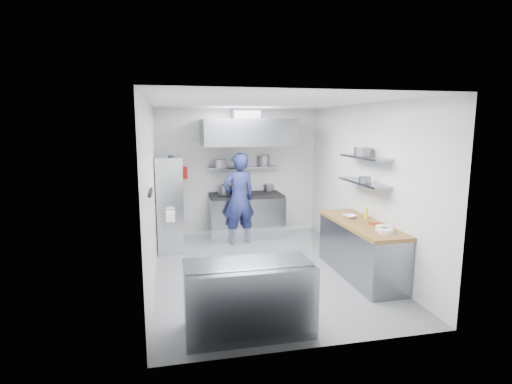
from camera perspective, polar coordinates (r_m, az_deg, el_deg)
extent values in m
plane|color=slate|center=(6.97, 1.06, -11.00)|extent=(5.00, 5.00, 0.00)
plane|color=silver|center=(6.54, 1.14, 12.65)|extent=(5.00, 5.00, 0.00)
cube|color=white|center=(9.04, -2.55, 2.88)|extent=(3.60, 2.80, 0.02)
cube|color=white|center=(4.27, 8.86, -4.72)|extent=(3.60, 2.80, 0.02)
cube|color=white|center=(6.45, -14.67, -0.10)|extent=(2.80, 5.00, 0.02)
cube|color=white|center=(7.24, 15.11, 0.90)|extent=(2.80, 5.00, 0.02)
cube|color=gray|center=(8.83, -1.43, -3.53)|extent=(1.60, 0.80, 0.90)
cube|color=black|center=(8.74, -1.44, -0.46)|extent=(1.57, 0.78, 0.06)
cylinder|color=slate|center=(8.70, -4.46, 0.33)|extent=(0.30, 0.30, 0.20)
cylinder|color=slate|center=(8.71, -1.84, 0.50)|extent=(0.34, 0.34, 0.24)
cylinder|color=slate|center=(9.14, 1.80, 0.68)|extent=(0.23, 0.23, 0.16)
cube|color=gray|center=(8.89, -1.74, 3.55)|extent=(1.60, 0.30, 0.04)
cylinder|color=slate|center=(8.57, -5.21, 4.03)|extent=(0.28, 0.28, 0.18)
cylinder|color=slate|center=(9.10, 1.04, 4.51)|extent=(0.29, 0.29, 0.22)
cube|color=gray|center=(8.43, -1.25, 8.54)|extent=(1.90, 1.15, 0.55)
cube|color=slate|center=(8.66, -1.55, 11.08)|extent=(0.55, 0.55, 0.24)
cube|color=red|center=(8.86, -10.49, 2.72)|extent=(0.22, 0.10, 0.26)
imported|color=navy|center=(8.21, -2.48, -0.99)|extent=(0.77, 0.59, 1.89)
cube|color=silver|center=(8.03, -12.17, -1.60)|extent=(0.50, 0.90, 1.85)
cube|color=white|center=(7.45, -12.12, -3.43)|extent=(0.16, 0.19, 0.17)
cube|color=yellow|center=(7.91, -12.26, 0.99)|extent=(0.13, 0.16, 0.15)
cylinder|color=black|center=(7.62, -12.02, 4.47)|extent=(0.11, 0.11, 0.18)
cube|color=black|center=(5.53, -14.85, -0.07)|extent=(0.04, 0.55, 0.05)
cube|color=gray|center=(6.79, 14.65, -8.13)|extent=(0.62, 2.00, 0.84)
cube|color=brown|center=(6.67, 14.81, -4.44)|extent=(0.65, 2.04, 0.06)
cylinder|color=white|center=(6.25, 17.79, -4.95)|extent=(0.25, 0.25, 0.06)
cylinder|color=white|center=(6.10, 18.07, -5.32)|extent=(0.21, 0.21, 0.06)
cylinder|color=#C46A37|center=(6.55, 16.55, -4.24)|extent=(0.18, 0.18, 0.06)
cylinder|color=yellow|center=(6.92, 15.49, -2.94)|extent=(0.06, 0.06, 0.18)
imported|color=white|center=(6.91, 13.23, -3.42)|extent=(0.26, 0.26, 0.05)
cube|color=gray|center=(6.89, 15.10, 1.32)|extent=(0.30, 1.30, 0.04)
cube|color=gray|center=(6.84, 15.25, 4.80)|extent=(0.30, 1.30, 0.04)
cylinder|color=slate|center=(6.70, 15.29, 1.70)|extent=(0.20, 0.20, 0.10)
cylinder|color=slate|center=(6.86, 14.99, 5.58)|extent=(0.28, 0.28, 0.14)
cube|color=gray|center=(4.87, -1.07, -14.92)|extent=(1.50, 0.70, 0.85)
cube|color=silver|center=(4.53, -0.80, -8.09)|extent=(1.47, 0.19, 0.42)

